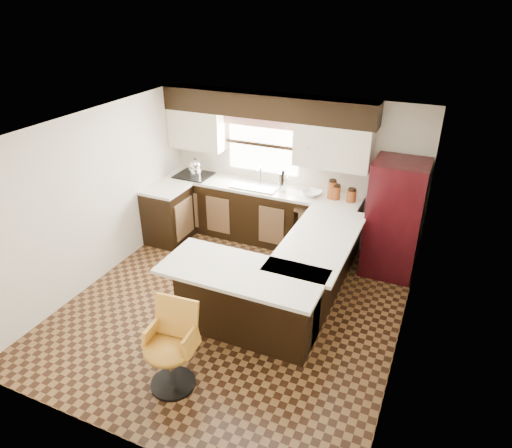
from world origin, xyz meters
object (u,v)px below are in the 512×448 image
at_px(refrigerator, 394,219).
at_px(peninsula_return, 247,302).
at_px(peninsula_long, 314,271).
at_px(bar_chair, 169,350).

bearing_deg(refrigerator, peninsula_return, -122.22).
distance_m(peninsula_return, refrigerator, 2.54).
relative_size(peninsula_long, bar_chair, 1.98).
relative_size(refrigerator, bar_chair, 1.74).
bearing_deg(refrigerator, bar_chair, -117.87).
xyz_separation_m(peninsula_return, refrigerator, (1.34, 2.12, 0.41)).
bearing_deg(bar_chair, peninsula_long, 62.15).
height_order(peninsula_long, bar_chair, bar_chair).
bearing_deg(peninsula_return, refrigerator, 57.78).
height_order(peninsula_long, refrigerator, refrigerator).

